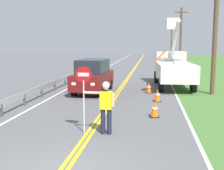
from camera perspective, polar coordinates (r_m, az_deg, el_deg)
The scene contains 15 objects.
centerline_yellow_left at distance 26.40m, azimuth 3.03°, elevation 1.51°, with size 0.11×110.00×0.01m, color yellow.
centerline_yellow_right at distance 26.39m, azimuth 3.42°, elevation 1.50°, with size 0.11×110.00×0.01m, color yellow.
edge_line_right at distance 26.36m, azimuth 11.05°, elevation 1.35°, with size 0.12×110.00×0.01m, color silver.
edge_line_left at distance 26.92m, azimuth -4.44°, elevation 1.62°, with size 0.12×110.00×0.01m, color silver.
flagger_worker at distance 9.84m, azimuth -1.24°, elevation -3.82°, with size 1.09×0.25×1.83m.
stop_sign_paddle at distance 9.90m, azimuth -5.63°, elevation 0.10°, with size 0.56×0.04×2.33m.
utility_bucket_truck at distance 21.34m, azimuth 11.87°, elevation 3.49°, with size 2.67×6.91×4.92m.
oncoming_suv_nearest at distance 18.35m, azimuth -3.77°, elevation 1.84°, with size 2.06×4.67×2.10m.
utility_pole_near at distance 18.53m, azimuth 19.76°, elevation 11.57°, with size 1.80×0.28×8.29m.
utility_pole_mid at distance 40.01m, azimuth 13.41°, elevation 9.38°, with size 1.80×0.28×7.72m.
utility_pole_far at distance 59.00m, azimuth 11.66°, elevation 8.97°, with size 1.80×0.28×7.65m.
traffic_cone_lead at distance 12.38m, azimuth 8.39°, elevation -4.76°, with size 0.40×0.40×0.70m.
traffic_cone_mid at distance 15.66m, azimuth 8.96°, elevation -2.03°, with size 0.40×0.40×0.70m.
traffic_cone_tail at distance 18.30m, azimuth 7.26°, elevation -0.51°, with size 0.40×0.40×0.70m.
guardrail_left_shoulder at distance 22.56m, azimuth -8.44°, elevation 1.59°, with size 0.10×32.00×0.71m.
Camera 1 is at (2.09, -6.13, 3.11)m, focal length 46.34 mm.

